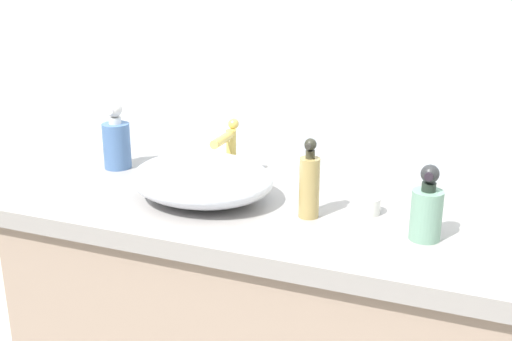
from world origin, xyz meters
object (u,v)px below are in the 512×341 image
object	(u,v)px
sink_basin	(202,179)
lotion_bottle	(309,184)
spray_can	(116,141)
soap_dispenser	(427,210)
candle_jar	(368,205)

from	to	relation	value
sink_basin	lotion_bottle	distance (m)	0.27
lotion_bottle	spray_can	xyz separation A→B (m)	(-0.59, 0.14, -0.00)
soap_dispenser	lotion_bottle	xyz separation A→B (m)	(-0.26, 0.02, 0.01)
spray_can	soap_dispenser	bearing A→B (deg)	-10.70
soap_dispenser	spray_can	size ratio (longest dim) A/B	0.87
sink_basin	candle_jar	distance (m)	0.39
sink_basin	soap_dispenser	xyz separation A→B (m)	(0.53, -0.03, 0.01)
spray_can	lotion_bottle	bearing A→B (deg)	-12.99
lotion_bottle	spray_can	size ratio (longest dim) A/B	0.98
sink_basin	candle_jar	size ratio (longest dim) A/B	6.17
lotion_bottle	spray_can	bearing A→B (deg)	167.01
soap_dispenser	candle_jar	bearing A→B (deg)	146.68
sink_basin	soap_dispenser	distance (m)	0.53
lotion_bottle	soap_dispenser	bearing A→B (deg)	-5.38
sink_basin	spray_can	distance (m)	0.35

